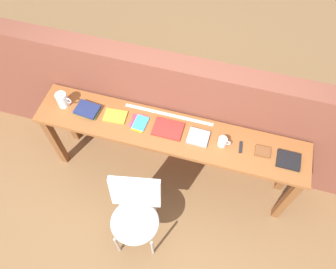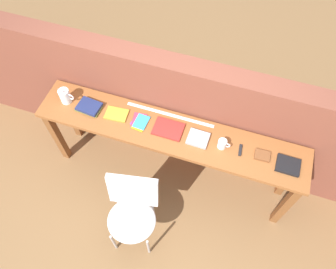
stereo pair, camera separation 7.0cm
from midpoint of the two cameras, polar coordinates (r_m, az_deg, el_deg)
name	(u,v)px [view 2 (the right image)]	position (r m, az deg, el deg)	size (l,w,h in m)	color
ground_plane	(161,197)	(3.60, -0.71, -10.79)	(40.00, 40.00, 0.00)	brown
brick_wall_back	(180,113)	(3.26, 2.78, 3.71)	(6.00, 0.20, 1.40)	brown
sideboard	(170,139)	(3.05, 0.96, -0.82)	(2.50, 0.44, 0.88)	brown
chair_white_moulded	(132,210)	(3.00, -5.56, -13.00)	(0.52, 0.53, 0.89)	silver
pitcher_white	(65,96)	(3.20, -16.88, 6.43)	(0.14, 0.10, 0.18)	white
book_stack_leftmost	(89,107)	(3.13, -12.97, 4.65)	(0.24, 0.18, 0.05)	olive
magazine_cycling	(116,114)	(3.05, -8.31, 3.52)	(0.21, 0.14, 0.02)	gold
pamphlet_pile_colourful	(140,122)	(2.99, -4.24, 2.25)	(0.16, 0.20, 0.01)	purple
book_open_centre	(168,129)	(2.93, 0.72, 0.97)	(0.27, 0.19, 0.02)	red
book_grey_hardcover	(198,138)	(2.89, 5.95, -0.71)	(0.18, 0.16, 0.03)	#9E9EA3
mug	(222,144)	(2.85, 10.16, -1.65)	(0.11, 0.08, 0.09)	white
multitool_folded	(240,150)	(2.90, 13.15, -2.67)	(0.02, 0.11, 0.02)	black
leather_journal_brown	(262,155)	(2.92, 16.77, -3.52)	(0.13, 0.10, 0.02)	brown
book_repair_rightmost	(288,165)	(2.94, 20.83, -5.04)	(0.20, 0.16, 0.03)	black
ruler_metal_back_edge	(170,115)	(3.03, 1.00, 3.45)	(0.84, 0.03, 0.00)	silver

